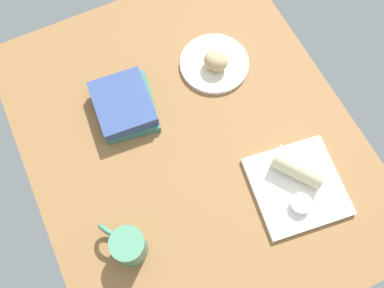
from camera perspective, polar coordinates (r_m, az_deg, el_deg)
The scene contains 8 objects.
dining_table at distance 122.55cm, azimuth -0.13°, elevation 0.19°, with size 110.00×90.00×4.00cm, color olive.
round_plate at distance 131.79cm, azimuth 2.98°, elevation 10.68°, with size 20.93×20.93×1.40cm, color silver.
scone_pastry at distance 127.98cm, azimuth 3.20°, elevation 11.05°, with size 7.31×6.38×5.95cm, color tan.
square_plate at distance 118.71cm, azimuth 13.84°, elevation -5.54°, with size 23.48×23.48×1.60cm, color white.
sauce_cup at distance 115.41cm, azimuth 14.30°, elevation -7.76°, with size 5.48×5.48×2.41cm.
breakfast_wrap at distance 116.20cm, azimuth 14.10°, elevation -2.97°, with size 6.51×6.51×13.84cm, color beige.
book_stack at distance 123.54cm, azimuth -9.00°, elevation 5.22°, with size 21.93×18.59×6.16cm.
coffee_mug at distance 108.91cm, azimuth -8.60°, elevation -13.22°, with size 12.69×9.74×9.69cm.
Camera 1 is at (-41.89, 19.71, 115.47)cm, focal length 39.94 mm.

